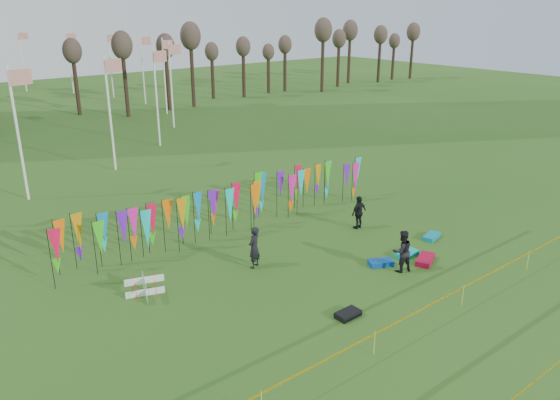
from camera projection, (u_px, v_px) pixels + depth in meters
ground at (354, 300)px, 21.96m from camera, size 160.00×160.00×0.00m
banner_row at (232, 201)px, 28.25m from camera, size 18.64×0.64×2.53m
caution_tape_near at (411, 316)px, 19.40m from camera, size 26.00×0.02×0.90m
caution_tape_far at (536, 381)px, 16.03m from camera, size 26.00×0.02×0.90m
tree_line at (283, 46)px, 71.05m from camera, size 53.92×1.92×7.84m
box_kite at (145, 286)px, 22.11m from camera, size 0.80×0.80×0.89m
person_left at (254, 247)px, 24.41m from camera, size 0.86×0.76×1.95m
person_mid at (402, 251)px, 24.06m from camera, size 1.07×0.83×1.93m
person_right at (359, 212)px, 28.74m from camera, size 1.10×0.68×1.81m
kite_bag_turquoise at (407, 254)px, 25.79m from camera, size 1.17×0.59×0.23m
kite_bag_blue at (381, 263)px, 24.87m from camera, size 1.26×1.00×0.23m
kite_bag_red at (425, 260)px, 25.17m from camera, size 1.51×1.16×0.25m
kite_bag_black at (348, 314)px, 20.75m from camera, size 0.98×0.58×0.23m
kite_bag_teal at (432, 236)px, 27.73m from camera, size 1.23×0.80×0.22m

